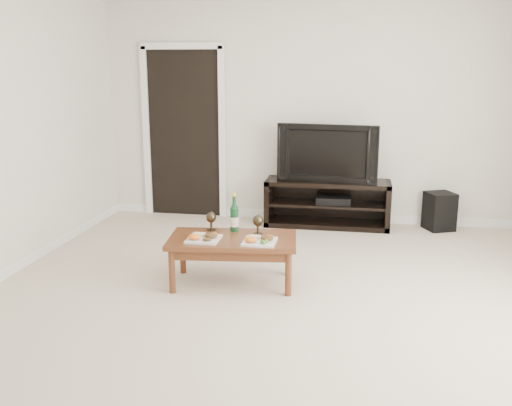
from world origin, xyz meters
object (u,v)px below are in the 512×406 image
at_px(subwoofer, 439,211).
at_px(media_console, 327,203).
at_px(coffee_table, 233,261).
at_px(television, 329,152).

bearing_deg(subwoofer, media_console, 159.52).
height_order(subwoofer, coffee_table, subwoofer).
distance_m(media_console, subwoofer, 1.29).
bearing_deg(coffee_table, subwoofer, 46.11).
xyz_separation_m(television, subwoofer, (1.29, 0.07, -0.67)).
height_order(television, subwoofer, television).
relative_size(media_console, subwoofer, 3.32).
xyz_separation_m(media_console, coffee_table, (-0.71, -2.01, -0.07)).
bearing_deg(media_console, television, 0.00).
bearing_deg(coffee_table, media_console, 70.62).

